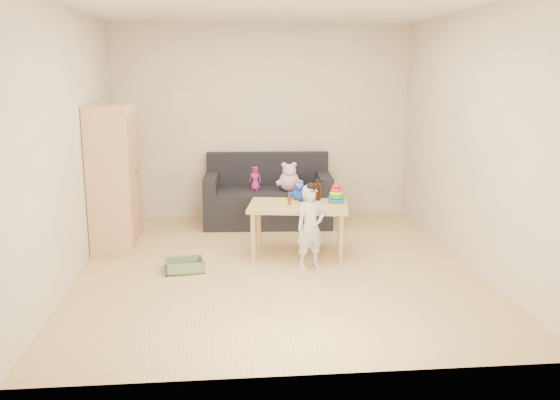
{
  "coord_description": "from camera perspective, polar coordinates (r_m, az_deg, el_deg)",
  "views": [
    {
      "loc": [
        -0.53,
        -5.82,
        1.99
      ],
      "look_at": [
        0.05,
        0.25,
        0.65
      ],
      "focal_mm": 38.0,
      "sensor_mm": 36.0,
      "label": 1
    }
  ],
  "objects": [
    {
      "name": "yellow_book",
      "position": [
        6.56,
        0.9,
        -0.13
      ],
      "size": [
        0.25,
        0.25,
        0.01
      ],
      "primitive_type": "cube",
      "rotation": [
        0.0,
        0.0,
        -0.42
      ],
      "color": "gold",
      "rests_on": "play_table"
    },
    {
      "name": "brown_bottle",
      "position": [
        6.66,
        3.6,
        0.86
      ],
      "size": [
        0.08,
        0.08,
        0.24
      ],
      "color": "black",
      "rests_on": "play_table"
    },
    {
      "name": "wardrobe",
      "position": [
        6.94,
        -15.63,
        2.15
      ],
      "size": [
        0.45,
        0.9,
        1.62
      ],
      "primitive_type": "cube",
      "color": "#E5AC7D",
      "rests_on": "ground"
    },
    {
      "name": "ring_stacker",
      "position": [
        6.48,
        5.42,
        0.35
      ],
      "size": [
        0.19,
        0.19,
        0.21
      ],
      "color": "yellow",
      "rests_on": "play_table"
    },
    {
      "name": "wooden_figure",
      "position": [
        6.39,
        0.91,
        0.01
      ],
      "size": [
        0.06,
        0.05,
        0.12
      ],
      "primitive_type": null,
      "rotation": [
        0.0,
        0.0,
        -0.31
      ],
      "color": "brown",
      "rests_on": "play_table"
    },
    {
      "name": "storage_bin",
      "position": [
        6.1,
        -9.2,
        -6.22
      ],
      "size": [
        0.43,
        0.35,
        0.12
      ],
      "primitive_type": null,
      "rotation": [
        0.0,
        0.0,
        0.14
      ],
      "color": "#6A825E",
      "rests_on": "ground"
    },
    {
      "name": "room",
      "position": [
        5.89,
        -0.26,
        5.66
      ],
      "size": [
        4.5,
        4.5,
        4.5
      ],
      "color": "tan",
      "rests_on": "ground"
    },
    {
      "name": "toddler",
      "position": [
        6.01,
        2.97,
        -2.74
      ],
      "size": [
        0.36,
        0.3,
        0.84
      ],
      "primitive_type": "imported",
      "rotation": [
        0.0,
        0.0,
        0.33
      ],
      "color": "silver",
      "rests_on": "ground"
    },
    {
      "name": "doll",
      "position": [
        7.7,
        -2.42,
        2.07
      ],
      "size": [
        0.18,
        0.14,
        0.31
      ],
      "primitive_type": "imported",
      "rotation": [
        0.0,
        0.0,
        -0.22
      ],
      "color": "#B4217B",
      "rests_on": "sofa"
    },
    {
      "name": "play_table",
      "position": [
        6.52,
        1.74,
        -2.81
      ],
      "size": [
        1.16,
        0.84,
        0.56
      ],
      "primitive_type": "cube",
      "rotation": [
        0.0,
        0.0,
        -0.17
      ],
      "color": "#E0C17B",
      "rests_on": "ground"
    },
    {
      "name": "pink_bear",
      "position": [
        7.66,
        0.88,
        2.05
      ],
      "size": [
        0.32,
        0.29,
        0.31
      ],
      "primitive_type": null,
      "rotation": [
        0.0,
        0.0,
        0.24
      ],
      "color": "#EEAFC8",
      "rests_on": "sofa"
    },
    {
      "name": "sofa",
      "position": [
        7.8,
        -1.17,
        -0.66
      ],
      "size": [
        1.68,
        0.92,
        0.46
      ],
      "primitive_type": "cube",
      "rotation": [
        0.0,
        0.0,
        -0.06
      ],
      "color": "black",
      "rests_on": "ground"
    },
    {
      "name": "blue_plush",
      "position": [
        6.6,
        1.82,
        0.9
      ],
      "size": [
        0.22,
        0.19,
        0.23
      ],
      "primitive_type": null,
      "rotation": [
        0.0,
        0.0,
        -0.21
      ],
      "color": "blue",
      "rests_on": "play_table"
    }
  ]
}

